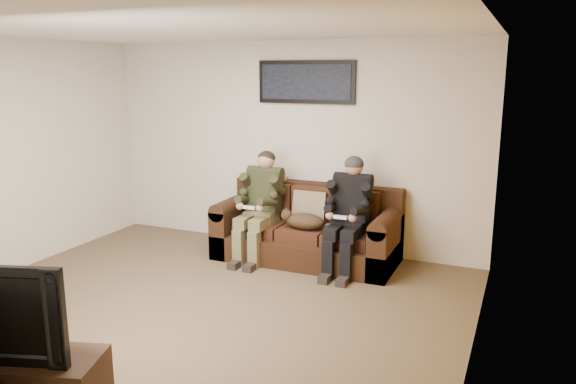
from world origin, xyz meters
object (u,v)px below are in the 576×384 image
at_px(person_right, 349,208).
at_px(person_left, 260,199).
at_px(sofa, 309,232).
at_px(cat, 303,221).
at_px(framed_poster, 306,82).

bearing_deg(person_right, person_left, -179.98).
xyz_separation_m(sofa, person_right, (0.55, -0.18, 0.39)).
height_order(person_left, cat, person_left).
relative_size(sofa, framed_poster, 1.72).
bearing_deg(cat, framed_poster, 109.96).
relative_size(person_left, cat, 1.95).
bearing_deg(sofa, person_left, -162.00).
height_order(sofa, framed_poster, framed_poster).
bearing_deg(sofa, person_right, -17.96).
height_order(person_left, person_right, person_right).
bearing_deg(sofa, framed_poster, 117.20).
distance_m(sofa, cat, 0.31).
relative_size(cat, framed_poster, 0.53).
bearing_deg(cat, person_left, 174.82).
bearing_deg(person_right, sofa, 162.04).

